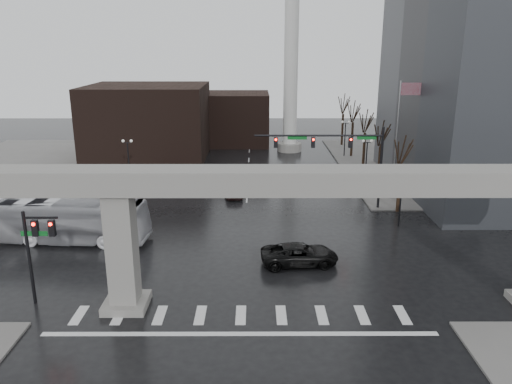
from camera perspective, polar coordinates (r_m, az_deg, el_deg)
ground at (r=31.31m, az=-1.70°, el=-12.95°), size 160.00×160.00×0.00m
sidewalk_ne at (r=69.76m, az=21.04°, el=2.78°), size 28.00×36.00×0.15m
sidewalk_nw at (r=70.38m, az=-22.57°, el=2.73°), size 28.00×36.00×0.15m
elevated_guideway at (r=28.54m, az=0.73°, el=-0.85°), size 48.00×2.60×8.70m
building_far_left at (r=71.56m, az=-12.22°, el=7.86°), size 16.00×14.00×10.00m
building_far_mid at (r=80.09m, az=-2.19°, el=8.40°), size 10.00×10.00×8.00m
smokestack at (r=73.43m, az=4.03°, el=14.95°), size 3.60×3.60×30.00m
signal_mast_arm at (r=47.71m, az=9.74°, el=4.76°), size 12.12×0.43×8.00m
signal_left_pole at (r=32.70m, az=-23.83°, el=-5.23°), size 2.30×0.30×6.00m
flagpole_assembly at (r=51.90m, az=16.17°, el=7.20°), size 2.06×0.12×12.00m
lamp_right_0 at (r=44.75m, az=16.31°, el=0.42°), size 1.22×0.32×5.11m
lamp_right_1 at (r=57.90m, az=12.54°, el=4.30°), size 1.22×0.32×5.11m
lamp_right_2 at (r=71.38m, az=10.16°, el=6.71°), size 1.22×0.32×5.11m
lamp_left_0 at (r=45.26m, az=-18.60°, el=0.39°), size 1.22×0.32×5.11m
lamp_left_1 at (r=58.29m, az=-14.41°, el=4.25°), size 1.22×0.32×5.11m
lamp_left_2 at (r=71.69m, az=-11.75°, el=6.67°), size 1.22×0.32×5.11m
tree_right_0 at (r=48.93m, az=16.13°, el=0.96°), size 1.09×1.58×7.50m
tree_right_1 at (r=56.39m, az=13.95°, el=3.23°), size 1.09×1.61×7.67m
tree_right_2 at (r=63.99m, az=12.27°, el=4.95°), size 1.10×1.63×7.85m
tree_right_3 at (r=71.67m, az=10.95°, el=6.31°), size 1.11×1.66×8.02m
tree_right_4 at (r=79.41m, az=9.88°, el=7.40°), size 1.12×1.69×8.19m
pickup_truck at (r=36.52m, az=5.00°, el=-7.13°), size 5.82×3.13×1.55m
city_bus at (r=42.89m, az=-20.78°, el=-3.03°), size 13.21×4.02×3.63m
far_car at (r=52.42m, az=-2.65°, el=0.32°), size 2.32×4.57×1.49m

